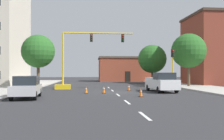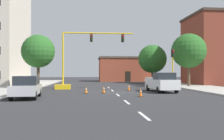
{
  "view_description": "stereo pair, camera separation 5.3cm",
  "coord_description": "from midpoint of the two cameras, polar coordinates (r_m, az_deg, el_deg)",
  "views": [
    {
      "loc": [
        -2.59,
        -25.81,
        2.04
      ],
      "look_at": [
        0.34,
        6.75,
        2.31
      ],
      "focal_mm": 41.24,
      "sensor_mm": 36.0,
      "label": 1
    },
    {
      "loc": [
        -2.53,
        -25.81,
        2.04
      ],
      "look_at": [
        0.34,
        6.75,
        2.31
      ],
      "focal_mm": 41.24,
      "sensor_mm": 36.0,
      "label": 2
    }
  ],
  "objects": [
    {
      "name": "ground_plane",
      "position": [
        26.01,
        0.62,
        -4.96
      ],
      "size": [
        160.0,
        160.0,
        0.0
      ],
      "primitive_type": "plane",
      "color": "#2D2D30"
    },
    {
      "name": "tree_left_near",
      "position": [
        32.27,
        -15.98,
        3.99
      ],
      "size": [
        3.98,
        3.98,
        6.55
      ],
      "color": "brown",
      "rests_on": "ground_plane"
    },
    {
      "name": "traffic_light_pole_right",
      "position": [
        31.87,
        13.36,
        2.22
      ],
      "size": [
        0.32,
        0.47,
        4.8
      ],
      "color": "yellow",
      "rests_on": "ground_plane"
    },
    {
      "name": "traffic_signal_gantry",
      "position": [
        31.13,
        -8.56,
        -0.05
      ],
      "size": [
        9.37,
        1.2,
        6.83
      ],
      "color": "yellow",
      "rests_on": "ground_plane"
    },
    {
      "name": "tree_right_far",
      "position": [
        48.15,
        8.98,
        2.44
      ],
      "size": [
        5.24,
        5.24,
        7.1
      ],
      "color": "#4C3823",
      "rests_on": "ground_plane"
    },
    {
      "name": "traffic_cone_roadside_b",
      "position": [
        28.31,
        3.81,
        -3.91
      ],
      "size": [
        0.36,
        0.36,
        0.69
      ],
      "color": "black",
      "rests_on": "ground_plane"
    },
    {
      "name": "lane_stripe_seg_3",
      "position": [
        28.5,
        0.12,
        -4.56
      ],
      "size": [
        0.16,
        2.4,
        0.01
      ],
      "primitive_type": "cube",
      "color": "silver",
      "rests_on": "ground_plane"
    },
    {
      "name": "building_row_right",
      "position": [
        45.81,
        23.46,
        4.11
      ],
      "size": [
        11.19,
        9.71,
        11.3
      ],
      "color": "brown",
      "rests_on": "ground_plane"
    },
    {
      "name": "traffic_cone_roadside_c",
      "position": [
        24.87,
        -1.79,
        -4.36
      ],
      "size": [
        0.36,
        0.36,
        0.72
      ],
      "color": "black",
      "rests_on": "ground_plane"
    },
    {
      "name": "sidewalk_left",
      "position": [
        35.09,
        -20.27,
        -3.66
      ],
      "size": [
        6.0,
        56.0,
        0.14
      ],
      "primitive_type": "cube",
      "color": "#B2ADA3",
      "rests_on": "ground_plane"
    },
    {
      "name": "traffic_cone_roadside_a",
      "position": [
        24.86,
        -5.71,
        -4.43
      ],
      "size": [
        0.36,
        0.36,
        0.66
      ],
      "color": "black",
      "rests_on": "ground_plane"
    },
    {
      "name": "lane_stripe_seg_1",
      "position": [
        17.61,
        3.37,
        -7.1
      ],
      "size": [
        0.16,
        2.4,
        0.01
      ],
      "primitive_type": "cube",
      "color": "silver",
      "rests_on": "ground_plane"
    },
    {
      "name": "lane_stripe_seg_2",
      "position": [
        23.04,
        1.36,
        -5.54
      ],
      "size": [
        0.16,
        2.4,
        0.01
      ],
      "primitive_type": "cube",
      "color": "silver",
      "rests_on": "ground_plane"
    },
    {
      "name": "lane_stripe_seg_4",
      "position": [
        33.97,
        -0.72,
        -3.9
      ],
      "size": [
        0.16,
        2.4,
        0.01
      ],
      "primitive_type": "cube",
      "color": "silver",
      "rests_on": "ground_plane"
    },
    {
      "name": "traffic_cone_roadside_d",
      "position": [
        21.4,
        6.43,
        -4.98
      ],
      "size": [
        0.36,
        0.36,
        0.73
      ],
      "color": "black",
      "rests_on": "ground_plane"
    },
    {
      "name": "pickup_truck_white",
      "position": [
        27.07,
        10.96,
        -2.71
      ],
      "size": [
        2.26,
        5.49,
        1.99
      ],
      "color": "white",
      "rests_on": "ground_plane"
    },
    {
      "name": "building_brick_center",
      "position": [
        57.59,
        3.03,
        0.19
      ],
      "size": [
        11.92,
        7.75,
        5.37
      ],
      "color": "brown",
      "rests_on": "ground_plane"
    },
    {
      "name": "sidewalk_right",
      "position": [
        36.77,
        17.91,
        -3.52
      ],
      "size": [
        6.0,
        56.0,
        0.14
      ],
      "primitive_type": "cube",
      "color": "#B2ADA3",
      "rests_on": "ground_plane"
    },
    {
      "name": "lane_stripe_seg_0",
      "position": [
        12.25,
        7.2,
        -10.03
      ],
      "size": [
        0.16,
        2.4,
        0.01
      ],
      "primitive_type": "cube",
      "color": "silver",
      "rests_on": "ground_plane"
    },
    {
      "name": "sedan_silver_near_left",
      "position": [
        21.06,
        -18.38,
        -3.58
      ],
      "size": [
        2.2,
        4.63,
        1.74
      ],
      "color": "#B7B7BC",
      "rests_on": "ground_plane"
    },
    {
      "name": "tree_right_mid",
      "position": [
        36.67,
        16.68,
        4.09
      ],
      "size": [
        4.7,
        4.7,
        7.31
      ],
      "color": "brown",
      "rests_on": "ground_plane"
    }
  ]
}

